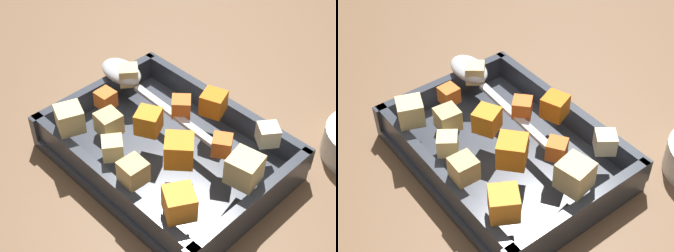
{
  "view_description": "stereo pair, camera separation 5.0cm",
  "coord_description": "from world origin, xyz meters",
  "views": [
    {
      "loc": [
        0.31,
        -0.31,
        0.47
      ],
      "look_at": [
        -0.01,
        0.0,
        0.06
      ],
      "focal_mm": 54.54,
      "sensor_mm": 36.0,
      "label": 1
    },
    {
      "loc": [
        0.35,
        -0.27,
        0.47
      ],
      "look_at": [
        -0.01,
        0.0,
        0.06
      ],
      "focal_mm": 54.54,
      "sensor_mm": 36.0,
      "label": 2
    }
  ],
  "objects": [
    {
      "name": "ground_plane",
      "position": [
        0.0,
        0.0,
        0.0
      ],
      "size": [
        4.0,
        4.0,
        0.0
      ],
      "primitive_type": "plane",
      "color": "brown"
    },
    {
      "name": "baking_dish",
      "position": [
        -0.01,
        0.0,
        0.01
      ],
      "size": [
        0.28,
        0.21,
        0.05
      ],
      "color": "#333842",
      "rests_on": "ground_plane"
    },
    {
      "name": "carrot_chunk_corner_ne",
      "position": [
        0.06,
        0.03,
        0.06
      ],
      "size": [
        0.03,
        0.03,
        0.02
      ],
      "primitive_type": "cube",
      "rotation": [
        0.0,
        0.0,
        5.3
      ],
      "color": "orange",
      "rests_on": "baking_dish"
    },
    {
      "name": "carrot_chunk_corner_sw",
      "position": [
        -0.03,
        0.04,
        0.06
      ],
      "size": [
        0.03,
        0.03,
        0.02
      ],
      "primitive_type": "cube",
      "rotation": [
        0.0,
        0.0,
        0.75
      ],
      "color": "orange",
      "rests_on": "baking_dish"
    },
    {
      "name": "carrot_chunk_near_left",
      "position": [
        -0.03,
        -0.01,
        0.06
      ],
      "size": [
        0.04,
        0.04,
        0.03
      ],
      "primitive_type": "cube",
      "rotation": [
        0.0,
        0.0,
        0.49
      ],
      "color": "orange",
      "rests_on": "baking_dish"
    },
    {
      "name": "carrot_chunk_corner_se",
      "position": [
        0.08,
        -0.07,
        0.06
      ],
      "size": [
        0.04,
        0.04,
        0.03
      ],
      "primitive_type": "cube",
      "rotation": [
        0.0,
        0.0,
        1.04
      ],
      "color": "orange",
      "rests_on": "baking_dish"
    },
    {
      "name": "carrot_chunk_near_right",
      "position": [
        -0.1,
        -0.02,
        0.06
      ],
      "size": [
        0.02,
        0.02,
        0.02
      ],
      "primitive_type": "cube",
      "rotation": [
        0.0,
        0.0,
        1.62
      ],
      "color": "orange",
      "rests_on": "baking_dish"
    },
    {
      "name": "carrot_chunk_front_center",
      "position": [
        0.0,
        0.07,
        0.06
      ],
      "size": [
        0.04,
        0.04,
        0.03
      ],
      "primitive_type": "cube",
      "rotation": [
        0.0,
        0.0,
        3.49
      ],
      "color": "orange",
      "rests_on": "baking_dish"
    },
    {
      "name": "carrot_chunk_mid_right",
      "position": [
        0.03,
        -0.02,
        0.06
      ],
      "size": [
        0.05,
        0.05,
        0.03
      ],
      "primitive_type": "cube",
      "rotation": [
        0.0,
        0.0,
        5.45
      ],
      "color": "orange",
      "rests_on": "baking_dish"
    },
    {
      "name": "potato_chunk_under_handle",
      "position": [
        0.02,
        -0.08,
        0.06
      ],
      "size": [
        0.03,
        0.03,
        0.03
      ],
      "primitive_type": "cube",
      "rotation": [
        0.0,
        0.0,
        3.1
      ],
      "color": "tan",
      "rests_on": "baking_dish"
    },
    {
      "name": "potato_chunk_heap_side",
      "position": [
        -0.12,
        0.04,
        0.06
      ],
      "size": [
        0.04,
        0.04,
        0.03
      ],
      "primitive_type": "cube",
      "rotation": [
        0.0,
        0.0,
        2.48
      ],
      "color": "#E0CC89",
      "rests_on": "baking_dish"
    },
    {
      "name": "potato_chunk_heap_top",
      "position": [
        -0.06,
        -0.05,
        0.06
      ],
      "size": [
        0.03,
        0.03,
        0.03
      ],
      "primitive_type": "cube",
      "rotation": [
        0.0,
        0.0,
        1.48
      ],
      "color": "tan",
      "rests_on": "baking_dish"
    },
    {
      "name": "potato_chunk_center",
      "position": [
        0.08,
        0.08,
        0.06
      ],
      "size": [
        0.03,
        0.03,
        0.02
      ],
      "primitive_type": "cube",
      "rotation": [
        0.0,
        0.0,
        5.64
      ],
      "color": "beige",
      "rests_on": "baking_dish"
    },
    {
      "name": "potato_chunk_near_spoon",
      "position": [
        -0.1,
        -0.08,
        0.06
      ],
      "size": [
        0.04,
        0.04,
        0.03
      ],
      "primitive_type": "cube",
      "rotation": [
        0.0,
        0.0,
        5.92
      ],
      "color": "#E0CC89",
      "rests_on": "baking_dish"
    },
    {
      "name": "potato_chunk_corner_nw",
      "position": [
        -0.03,
        -0.07,
        0.06
      ],
      "size": [
        0.03,
        0.03,
        0.02
      ],
      "primitive_type": "cube",
      "rotation": [
        0.0,
        0.0,
        5.66
      ],
      "color": "#E0CC89",
      "rests_on": "baking_dish"
    },
    {
      "name": "potato_chunk_mid_left",
      "position": [
        0.1,
        0.01,
        0.06
      ],
      "size": [
        0.04,
        0.04,
        0.03
      ],
      "primitive_type": "cube",
      "rotation": [
        0.0,
        0.0,
        4.89
      ],
      "color": "#E0CC89",
      "rests_on": "baking_dish"
    },
    {
      "name": "serving_spoon",
      "position": [
        -0.12,
        0.03,
        0.06
      ],
      "size": [
        0.23,
        0.05,
        0.02
      ],
      "rotation": [
        0.0,
        0.0,
        6.23
      ],
      "color": "silver",
      "rests_on": "baking_dish"
    }
  ]
}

